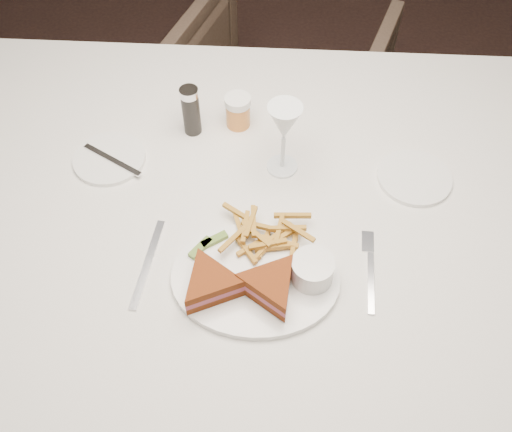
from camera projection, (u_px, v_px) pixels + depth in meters
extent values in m
plane|color=black|center=(275.00, 353.00, 1.79)|extent=(5.00, 5.00, 0.00)
cube|color=silver|center=(258.00, 299.00, 1.48)|extent=(1.72, 1.21, 0.75)
imported|color=#44342A|center=(277.00, 96.00, 2.01)|extent=(0.80, 0.77, 0.68)
ellipsoid|color=white|center=(255.00, 278.00, 1.08)|extent=(0.34, 0.27, 0.01)
cube|color=silver|center=(148.00, 263.00, 1.10)|extent=(0.02, 0.21, 0.00)
cylinder|color=white|center=(109.00, 158.00, 1.27)|extent=(0.16, 0.16, 0.01)
cylinder|color=white|center=(414.00, 178.00, 1.23)|extent=(0.16, 0.16, 0.01)
cylinder|color=black|center=(191.00, 111.00, 1.28)|extent=(0.04, 0.04, 0.12)
cylinder|color=orange|center=(238.00, 111.00, 1.31)|extent=(0.06, 0.06, 0.08)
cube|color=#4F6F26|center=(214.00, 240.00, 1.12)|extent=(0.05, 0.05, 0.01)
cube|color=#4F6F26|center=(200.00, 248.00, 1.10)|extent=(0.04, 0.06, 0.01)
cylinder|color=white|center=(312.00, 270.00, 1.05)|extent=(0.08, 0.08, 0.05)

